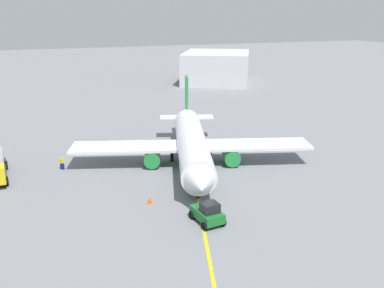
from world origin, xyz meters
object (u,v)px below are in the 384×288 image
Objects in this scene: pushback_tug at (208,213)px; refueling_worker at (62,163)px; airplane at (192,145)px; safety_cone_nose at (150,200)px.

pushback_tug reaches higher than refueling_worker.
airplane is at bearing 75.38° from refueling_worker.
safety_cone_nose is (-6.17, -4.07, -0.66)m from pushback_tug.
refueling_worker is 16.02m from safety_cone_nose.
refueling_worker is (-20.15, -11.89, -0.19)m from pushback_tug.
safety_cone_nose is at bearing -146.55° from pushback_tug.
airplane is at bearing 164.71° from pushback_tug.
pushback_tug is (15.92, -4.35, -1.74)m from airplane.
pushback_tug is 5.43× the size of safety_cone_nose.
safety_cone_nose is (13.98, 7.81, -0.47)m from refueling_worker.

